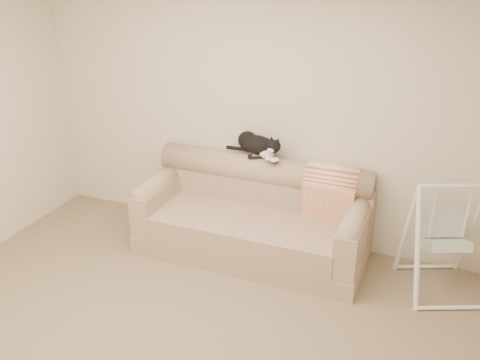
# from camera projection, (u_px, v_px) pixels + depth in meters

# --- Properties ---
(ground_plane) EXTENTS (5.00, 5.00, 0.00)m
(ground_plane) POSITION_uv_depth(u_px,v_px,m) (185.00, 355.00, 3.98)
(ground_plane) COLOR brown
(ground_plane) RESTS_ON ground
(room_shell) EXTENTS (5.04, 4.04, 2.60)m
(room_shell) POSITION_uv_depth(u_px,v_px,m) (175.00, 166.00, 3.36)
(room_shell) COLOR beige
(room_shell) RESTS_ON ground
(sofa) EXTENTS (2.20, 0.93, 0.90)m
(sofa) POSITION_uv_depth(u_px,v_px,m) (254.00, 218.00, 5.23)
(sofa) COLOR tan
(sofa) RESTS_ON ground
(remote_a) EXTENTS (0.18, 0.12, 0.03)m
(remote_a) POSITION_uv_depth(u_px,v_px,m) (257.00, 157.00, 5.20)
(remote_a) COLOR black
(remote_a) RESTS_ON sofa
(remote_b) EXTENTS (0.15, 0.15, 0.02)m
(remote_b) POSITION_uv_depth(u_px,v_px,m) (272.00, 160.00, 5.13)
(remote_b) COLOR black
(remote_b) RESTS_ON sofa
(tuxedo_cat) EXTENTS (0.62, 0.38, 0.24)m
(tuxedo_cat) POSITION_uv_depth(u_px,v_px,m) (258.00, 145.00, 5.20)
(tuxedo_cat) COLOR black
(tuxedo_cat) RESTS_ON sofa
(throw_blanket) EXTENTS (0.49, 0.38, 0.58)m
(throw_blanket) POSITION_uv_depth(u_px,v_px,m) (332.00, 185.00, 5.03)
(throw_blanket) COLOR #D7513E
(throw_blanket) RESTS_ON sofa
(baby_swing) EXTENTS (0.83, 0.85, 1.03)m
(baby_swing) POSITION_uv_depth(u_px,v_px,m) (445.00, 238.00, 4.56)
(baby_swing) COLOR white
(baby_swing) RESTS_ON ground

